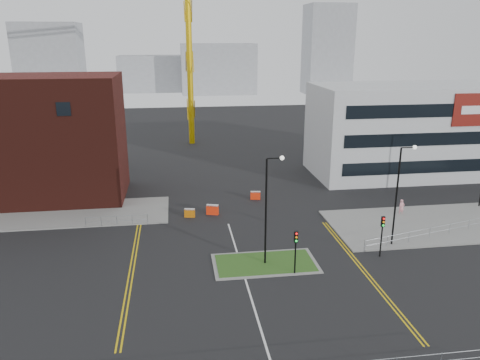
% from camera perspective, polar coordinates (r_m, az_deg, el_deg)
% --- Properties ---
extents(ground, '(200.00, 200.00, 0.00)m').
position_cam_1_polar(ground, '(32.24, 2.25, -16.86)').
color(ground, black).
rests_on(ground, ground).
extents(pavement_left, '(28.00, 8.00, 0.12)m').
position_cam_1_polar(pavement_left, '(53.67, -23.88, -3.99)').
color(pavement_left, slate).
rests_on(pavement_left, ground).
extents(pavement_right, '(24.00, 10.00, 0.12)m').
position_cam_1_polar(pavement_right, '(51.68, 24.10, -4.80)').
color(pavement_right, slate).
rests_on(pavement_right, ground).
extents(island_kerb, '(8.60, 4.60, 0.08)m').
position_cam_1_polar(island_kerb, '(39.32, 3.06, -10.12)').
color(island_kerb, slate).
rests_on(island_kerb, ground).
extents(grass_island, '(8.00, 4.00, 0.12)m').
position_cam_1_polar(grass_island, '(39.31, 3.06, -10.09)').
color(grass_island, '#224B19').
rests_on(grass_island, ground).
extents(brick_building, '(24.20, 10.07, 14.24)m').
position_cam_1_polar(brick_building, '(58.29, -25.98, 4.31)').
color(brick_building, '#3F150F').
rests_on(brick_building, ground).
extents(office_block, '(25.00, 12.20, 12.00)m').
position_cam_1_polar(office_block, '(67.06, 19.69, 5.76)').
color(office_block, silver).
rests_on(office_block, ground).
extents(streetlamp_island, '(1.46, 0.36, 9.18)m').
position_cam_1_polar(streetlamp_island, '(37.22, 3.52, -2.71)').
color(streetlamp_island, black).
rests_on(streetlamp_island, ground).
extents(streetlamp_right_near, '(1.46, 0.36, 9.18)m').
position_cam_1_polar(streetlamp_right_near, '(42.93, 18.88, -0.92)').
color(streetlamp_right_near, black).
rests_on(streetlamp_right_near, ground).
extents(traffic_light_island, '(0.28, 0.33, 3.65)m').
position_cam_1_polar(traffic_light_island, '(36.87, 6.81, -7.79)').
color(traffic_light_island, black).
rests_on(traffic_light_island, ground).
extents(traffic_light_right, '(0.28, 0.33, 3.65)m').
position_cam_1_polar(traffic_light_right, '(41.23, 16.97, -5.69)').
color(traffic_light_right, black).
rests_on(traffic_light_right, ground).
extents(railing_left, '(6.05, 0.05, 1.10)m').
position_cam_1_polar(railing_left, '(47.92, -14.80, -4.63)').
color(railing_left, gray).
rests_on(railing_left, ground).
extents(railing_right, '(19.05, 5.05, 1.10)m').
position_cam_1_polar(railing_right, '(48.70, 24.22, -5.21)').
color(railing_right, gray).
rests_on(railing_right, ground).
extents(centre_line, '(0.15, 30.00, 0.01)m').
position_cam_1_polar(centre_line, '(33.88, 1.63, -14.99)').
color(centre_line, silver).
rests_on(centre_line, ground).
extents(yellow_left_a, '(0.12, 24.00, 0.01)m').
position_cam_1_polar(yellow_left_a, '(40.71, -13.11, -9.64)').
color(yellow_left_a, gold).
rests_on(yellow_left_a, ground).
extents(yellow_left_b, '(0.12, 24.00, 0.01)m').
position_cam_1_polar(yellow_left_b, '(40.68, -12.68, -9.63)').
color(yellow_left_b, gold).
rests_on(yellow_left_b, ground).
extents(yellow_right_a, '(0.12, 20.00, 0.01)m').
position_cam_1_polar(yellow_right_a, '(39.68, 14.51, -10.47)').
color(yellow_right_a, gold).
rests_on(yellow_right_a, ground).
extents(yellow_right_b, '(0.12, 20.00, 0.01)m').
position_cam_1_polar(yellow_right_b, '(39.79, 14.91, -10.43)').
color(yellow_right_b, gold).
rests_on(yellow_right_b, ground).
extents(skyline_a, '(18.00, 12.00, 22.00)m').
position_cam_1_polar(skyline_a, '(150.60, -22.12, 13.18)').
color(skyline_a, gray).
rests_on(skyline_a, ground).
extents(skyline_b, '(24.00, 12.00, 16.00)m').
position_cam_1_polar(skyline_b, '(157.33, -2.66, 13.38)').
color(skyline_b, gray).
rests_on(skyline_b, ground).
extents(skyline_c, '(14.00, 12.00, 28.00)m').
position_cam_1_polar(skyline_c, '(159.38, 10.59, 15.33)').
color(skyline_c, gray).
rests_on(skyline_c, ground).
extents(skyline_d, '(30.00, 12.00, 12.00)m').
position_cam_1_polar(skyline_d, '(166.76, -9.32, 12.70)').
color(skyline_d, gray).
rests_on(skyline_d, ground).
extents(pedestrian, '(0.67, 0.49, 1.71)m').
position_cam_1_polar(pedestrian, '(52.00, 19.09, -3.16)').
color(pedestrian, pink).
rests_on(pedestrian, ground).
extents(barrier_left, '(1.13, 0.56, 0.91)m').
position_cam_1_polar(barrier_left, '(49.00, -6.16, -3.97)').
color(barrier_left, '#CC690B').
rests_on(barrier_left, ground).
extents(barrier_mid, '(1.33, 0.76, 1.06)m').
position_cam_1_polar(barrier_mid, '(49.48, -3.38, -3.57)').
color(barrier_mid, '#FF2F0E').
rests_on(barrier_mid, ground).
extents(barrier_right, '(1.17, 0.55, 0.95)m').
position_cam_1_polar(barrier_right, '(53.99, 1.89, -1.84)').
color(barrier_right, '#F8300D').
rests_on(barrier_right, ground).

